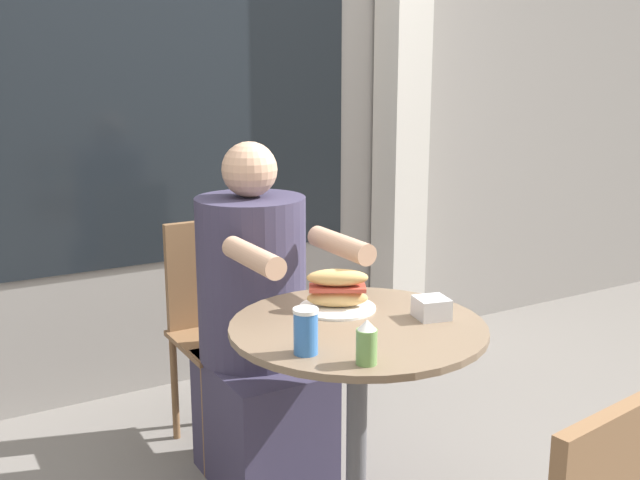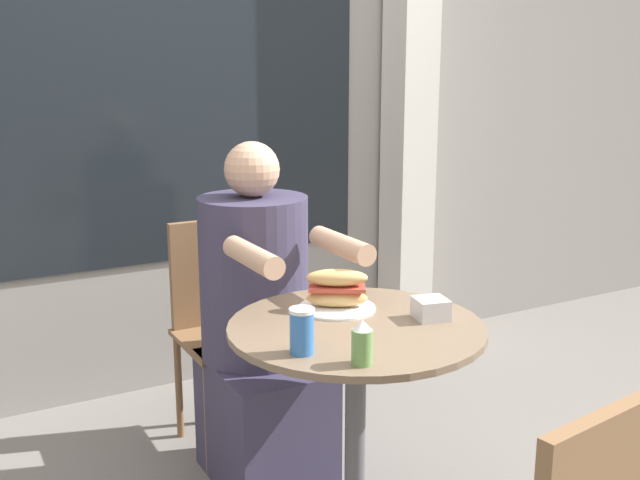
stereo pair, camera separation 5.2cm
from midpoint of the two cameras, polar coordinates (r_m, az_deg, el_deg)
The scene contains 9 objects.
storefront_wall at distance 3.39m, azimuth -10.75°, elevation 12.08°, with size 8.00×0.09×2.80m.
lattice_pillar at distance 3.79m, azimuth 7.21°, elevation 9.24°, with size 0.20×0.20×2.40m.
cafe_table at distance 2.18m, azimuth 3.42°, elevation -11.34°, with size 0.73×0.73×0.74m.
diner_chair at distance 2.93m, azimuth -6.94°, elevation -5.41°, with size 0.38×0.38×0.87m.
seated_diner at distance 2.63m, azimuth -4.05°, elevation -7.60°, with size 0.38×0.68×1.21m.
sandwich_on_plate at distance 2.22m, azimuth 1.98°, elevation -4.03°, with size 0.23×0.23×0.12m.
drink_cup at distance 1.88m, azimuth -0.60°, elevation -6.94°, with size 0.06×0.06×0.12m.
napkin_box at distance 2.17m, azimuth 9.12°, elevation -5.19°, with size 0.11×0.11×0.06m.
condiment_bottle at distance 1.82m, azimuth 4.04°, elevation -7.84°, with size 0.05×0.05×0.11m.
Camera 2 is at (-1.05, -1.69, 1.45)m, focal length 42.00 mm.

